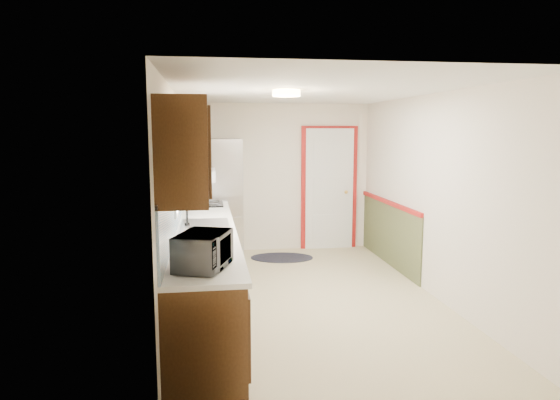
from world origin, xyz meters
name	(u,v)px	position (x,y,z in m)	size (l,w,h in m)	color
room_shell	(309,198)	(0.00, 0.00, 1.20)	(3.20, 5.20, 2.52)	#BDB185
kitchen_run	(201,240)	(-1.24, -0.29, 0.81)	(0.63, 4.00, 2.20)	#371F0C
back_wall_trim	(341,197)	(0.99, 2.21, 0.89)	(1.12, 2.30, 2.08)	maroon
ceiling_fixture	(286,93)	(-0.30, -0.20, 2.36)	(0.30, 0.30, 0.06)	#FFD88C
microwave	(203,247)	(-1.20, -1.88, 1.11)	(0.49, 0.27, 0.33)	white
refrigerator	(216,199)	(-1.02, 2.05, 0.92)	(0.77, 0.77, 1.84)	#B7B7BC
rug	(282,258)	(-0.03, 1.90, 0.01)	(0.97, 0.62, 0.01)	black
cooktop	(205,204)	(-1.19, 1.40, 0.95)	(0.49, 0.59, 0.02)	black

